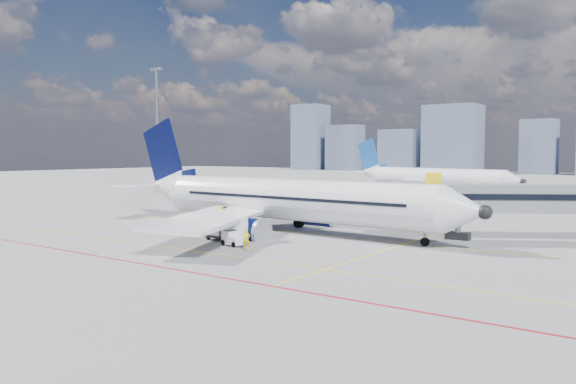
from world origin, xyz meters
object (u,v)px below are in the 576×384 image
(main_aircraft, at_px, (276,199))
(belt_loader, at_px, (192,223))
(baggage_tug, at_px, (232,238))
(cargo_dolly, at_px, (226,227))
(ramp_worker, at_px, (246,240))
(second_aircraft, at_px, (429,178))

(main_aircraft, distance_m, belt_loader, 9.31)
(baggage_tug, height_order, cargo_dolly, cargo_dolly)
(baggage_tug, distance_m, belt_loader, 11.63)
(cargo_dolly, height_order, belt_loader, belt_loader)
(belt_loader, bearing_deg, ramp_worker, -44.79)
(cargo_dolly, height_order, ramp_worker, cargo_dolly)
(baggage_tug, xyz_separation_m, belt_loader, (-10.34, 5.33, 0.02))
(ramp_worker, bearing_deg, second_aircraft, 50.42)
(belt_loader, xyz_separation_m, ramp_worker, (12.75, -6.31, 0.21))
(cargo_dolly, relative_size, ramp_worker, 2.40)
(cargo_dolly, relative_size, belt_loader, 0.66)
(baggage_tug, xyz_separation_m, ramp_worker, (2.41, -0.98, 0.23))
(second_aircraft, height_order, belt_loader, second_aircraft)
(second_aircraft, height_order, ramp_worker, second_aircraft)
(baggage_tug, relative_size, belt_loader, 0.33)
(ramp_worker, bearing_deg, belt_loader, 104.98)
(main_aircraft, xyz_separation_m, belt_loader, (-7.47, -4.94, -2.55))
(main_aircraft, xyz_separation_m, cargo_dolly, (0.53, -8.40, -1.98))
(second_aircraft, bearing_deg, main_aircraft, -67.71)
(second_aircraft, xyz_separation_m, cargo_dolly, (6.18, -65.29, -1.99))
(second_aircraft, relative_size, baggage_tug, 18.03)
(second_aircraft, xyz_separation_m, belt_loader, (-1.82, -61.83, -2.55))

